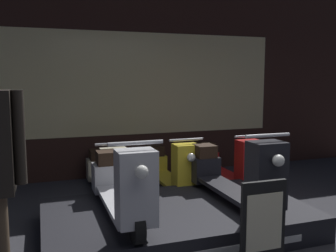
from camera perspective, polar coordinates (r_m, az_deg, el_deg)
The scene contains 8 objects.
shop_wall_back at distance 6.37m, azimuth -4.39°, elevation 6.86°, with size 8.79×0.09×3.20m.
display_platform at distance 4.15m, azimuth 1.45°, elevation -14.05°, with size 2.78×1.59×0.27m.
scooter_display_left at distance 3.78m, azimuth -7.24°, elevation -8.97°, with size 0.46×1.78×0.87m.
scooter_display_right at distance 4.21m, azimuth 9.85°, elevation -7.34°, with size 0.46×1.78×0.87m.
scooter_backrow_0 at distance 5.32m, azimuth -9.44°, elevation -7.21°, with size 0.46×1.78×0.87m.
scooter_backrow_1 at distance 5.55m, azimuth 0.30°, elevation -6.50°, with size 0.46×1.78×0.87m.
scooter_backrow_2 at distance 5.92m, azimuth 9.00°, elevation -5.71°, with size 0.46×1.78×0.87m.
price_sign_board at distance 3.30m, azimuth 14.27°, elevation -14.84°, with size 0.41×0.04×0.81m.
Camera 1 is at (-1.62, -2.69, 1.64)m, focal length 40.00 mm.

